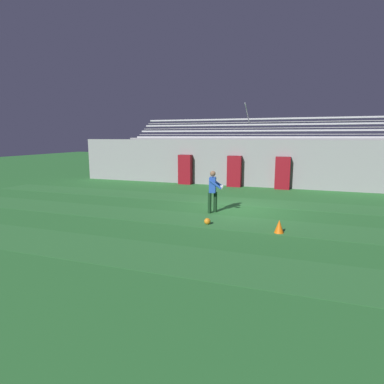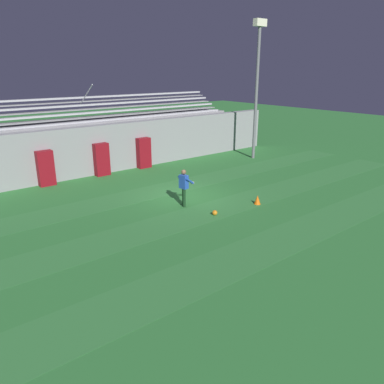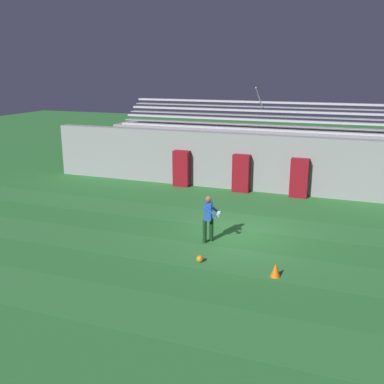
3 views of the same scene
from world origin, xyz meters
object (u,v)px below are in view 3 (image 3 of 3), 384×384
Objects in this scene: padding_pillar_gate_left at (241,173)px; soccer_ball at (200,259)px; padding_pillar_gate_right at (299,178)px; padding_pillar_far_left at (181,169)px; goalkeeper at (209,216)px; traffic_cone at (275,270)px.

padding_pillar_gate_left is 8.73m from soccer_ball.
soccer_ball is at bearing -102.33° from padding_pillar_gate_right.
padding_pillar_far_left reaches higher than soccer_ball.
padding_pillar_far_left is 1.11× the size of goalkeeper.
soccer_ball is 0.52× the size of traffic_cone.
padding_pillar_gate_left is 8.43× the size of soccer_ball.
goalkeeper is 3.41m from traffic_cone.
traffic_cone is (3.32, -8.85, -0.72)m from padding_pillar_gate_left.
padding_pillar_gate_right is at bearing 0.00° from padding_pillar_gate_left.
padding_pillar_far_left is at bearing 180.00° from padding_pillar_gate_right.
traffic_cone reaches higher than soccer_ball.
padding_pillar_gate_left and padding_pillar_gate_right have the same top height.
soccer_ball is (0.29, -1.73, -0.84)m from goalkeeper.
traffic_cone is at bearing -35.60° from goalkeeper.
padding_pillar_far_left is at bearing 118.62° from goalkeeper.
goalkeeper is (3.77, -6.91, 0.03)m from padding_pillar_far_left.
padding_pillar_far_left is 8.43× the size of soccer_ball.
padding_pillar_gate_left is 2.80m from padding_pillar_gate_right.
padding_pillar_gate_right reaches higher than goalkeeper.
traffic_cone is (2.70, -1.94, -0.74)m from goalkeeper.
goalkeeper is at bearing -107.52° from padding_pillar_gate_right.
padding_pillar_far_left is at bearing 180.00° from padding_pillar_gate_left.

